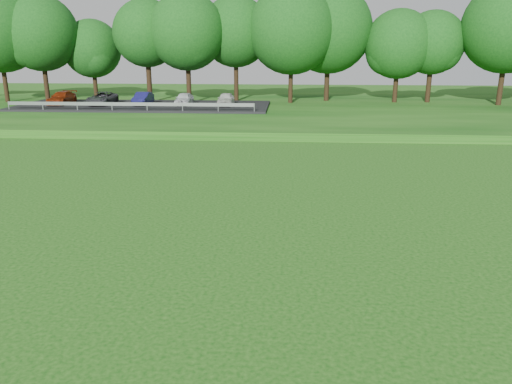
{
  "coord_description": "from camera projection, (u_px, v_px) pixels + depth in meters",
  "views": [
    {
      "loc": [
        -9.92,
        -14.44,
        6.33
      ],
      "look_at": [
        -11.07,
        2.51,
        1.3
      ],
      "focal_mm": 35.0,
      "sensor_mm": 36.0,
      "label": 1
    }
  ],
  "objects": [
    {
      "name": "walking_path",
      "position": [
        435.0,
        141.0,
        34.1
      ],
      "size": [
        130.0,
        1.6,
        0.04
      ],
      "primitive_type": "cube",
      "color": "gray",
      "rests_on": "ground"
    },
    {
      "name": "berm",
      "position": [
        394.0,
        111.0,
        47.41
      ],
      "size": [
        130.0,
        30.0,
        0.6
      ],
      "primitive_type": "cube",
      "color": "#0E410C",
      "rests_on": "ground"
    },
    {
      "name": "parking_lot",
      "position": [
        138.0,
        102.0,
        47.65
      ],
      "size": [
        24.0,
        9.0,
        1.38
      ],
      "color": "black",
      "rests_on": "berm"
    },
    {
      "name": "treeline",
      "position": [
        392.0,
        26.0,
        49.03
      ],
      "size": [
        104.0,
        7.0,
        15.0
      ],
      "primitive_type": null,
      "color": "#0E3F11",
      "rests_on": "berm"
    }
  ]
}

